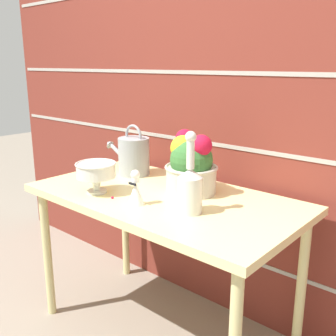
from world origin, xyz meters
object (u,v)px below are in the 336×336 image
crystal_pedestal_bowl (96,171)px  figurine_vase (135,190)px  watering_can (133,155)px  flower_planter (191,165)px  glass_decanter (190,186)px

crystal_pedestal_bowl → figurine_vase: size_ratio=1.24×
watering_can → flower_planter: flower_planter is taller
flower_planter → crystal_pedestal_bowl: bearing=-138.0°
watering_can → glass_decanter: size_ratio=0.94×
figurine_vase → glass_decanter: bearing=18.9°
watering_can → flower_planter: bearing=-5.6°
crystal_pedestal_bowl → figurine_vase: bearing=1.9°
flower_planter → glass_decanter: (0.16, -0.20, -0.02)m
crystal_pedestal_bowl → flower_planter: flower_planter is taller
flower_planter → watering_can: bearing=174.4°
flower_planter → glass_decanter: size_ratio=0.86×
crystal_pedestal_bowl → glass_decanter: (0.48, 0.09, 0.00)m
watering_can → crystal_pedestal_bowl: bearing=-73.5°
watering_can → glass_decanter: glass_decanter is taller
watering_can → flower_planter: 0.43m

